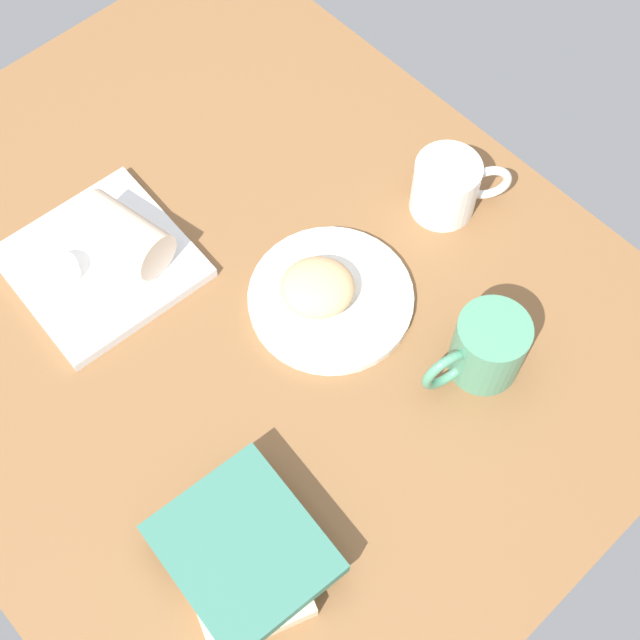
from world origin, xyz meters
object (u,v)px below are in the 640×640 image
at_px(book_stack, 241,555).
at_px(second_mug, 486,348).
at_px(round_plate, 331,298).
at_px(sauce_cup, 62,270).
at_px(coffee_mug, 448,186).
at_px(scone_pastry, 317,287).
at_px(square_plate, 101,263).
at_px(breakfast_wrap, 123,235).

distance_m(book_stack, second_mug, 0.38).
bearing_deg(round_plate, sauce_cup, 42.19).
bearing_deg(round_plate, second_mug, -159.31).
bearing_deg(coffee_mug, second_mug, 143.69).
bearing_deg(coffee_mug, scone_pastry, 88.15).
height_order(scone_pastry, book_stack, scone_pastry).
height_order(book_stack, second_mug, second_mug).
height_order(book_stack, coffee_mug, coffee_mug).
xyz_separation_m(sauce_cup, book_stack, (-0.44, 0.07, -0.00)).
xyz_separation_m(scone_pastry, second_mug, (-0.21, -0.09, 0.01)).
bearing_deg(second_mug, square_plate, 30.63).
relative_size(round_plate, breakfast_wrap, 1.74).
distance_m(round_plate, coffee_mug, 0.23).
bearing_deg(second_mug, round_plate, 20.69).
distance_m(square_plate, sauce_cup, 0.05).
relative_size(round_plate, sauce_cup, 4.76).
height_order(square_plate, sauce_cup, sauce_cup).
relative_size(scone_pastry, coffee_mug, 0.78).
bearing_deg(round_plate, breakfast_wrap, 32.40).
bearing_deg(breakfast_wrap, coffee_mug, -42.85).
bearing_deg(breakfast_wrap, scone_pastry, -69.39).
relative_size(sauce_cup, coffee_mug, 0.37).
bearing_deg(book_stack, sauce_cup, -8.73).
xyz_separation_m(scone_pastry, book_stack, (-0.19, 0.29, -0.01)).
bearing_deg(round_plate, scone_pastry, 48.31).
height_order(round_plate, sauce_cup, sauce_cup).
bearing_deg(book_stack, round_plate, -59.64).
xyz_separation_m(round_plate, coffee_mug, (0.00, -0.22, 0.04)).
height_order(round_plate, scone_pastry, scone_pastry).
bearing_deg(coffee_mug, round_plate, 91.03).
xyz_separation_m(sauce_cup, coffee_mug, (-0.26, -0.46, 0.02)).
height_order(sauce_cup, second_mug, second_mug).
relative_size(scone_pastry, square_plate, 0.43).
distance_m(sauce_cup, second_mug, 0.56).
height_order(scone_pastry, square_plate, scone_pastry).
bearing_deg(square_plate, breakfast_wrap, -105.69).
distance_m(scone_pastry, book_stack, 0.35).
bearing_deg(coffee_mug, square_plate, 59.26).
xyz_separation_m(scone_pastry, sauce_cup, (0.25, 0.22, -0.01)).
bearing_deg(round_plate, square_plate, 37.31).
bearing_deg(book_stack, square_plate, -15.17).
relative_size(sauce_cup, breakfast_wrap, 0.37).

